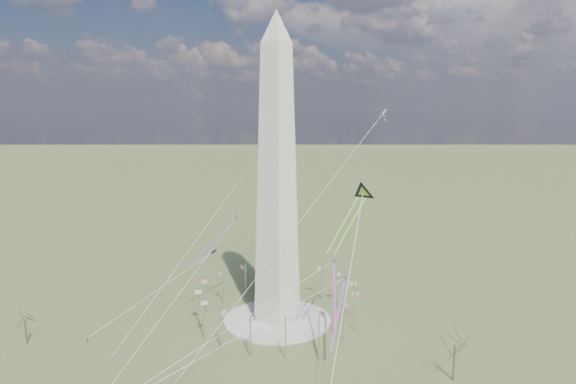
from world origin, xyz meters
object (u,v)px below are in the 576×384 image
Objects in this scene: tree_near at (455,343)px; person_west at (88,340)px; washington_monument at (277,180)px; kite_delta_black at (361,196)px.

tree_near is 9.60× the size of person_west.
washington_monument is at bearing -98.82° from person_west.
person_west is (-35.17, -48.57, -47.20)m from washington_monument.
person_west is 0.07× the size of kite_delta_black.
kite_delta_black is at bearing 176.06° from tree_near.
washington_monument is 6.91× the size of tree_near.
person_west is at bearing -125.91° from washington_monument.
washington_monument is at bearing -0.61° from kite_delta_black.
person_west is 94.10m from kite_delta_black.
washington_monument is 76.31m from person_west.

